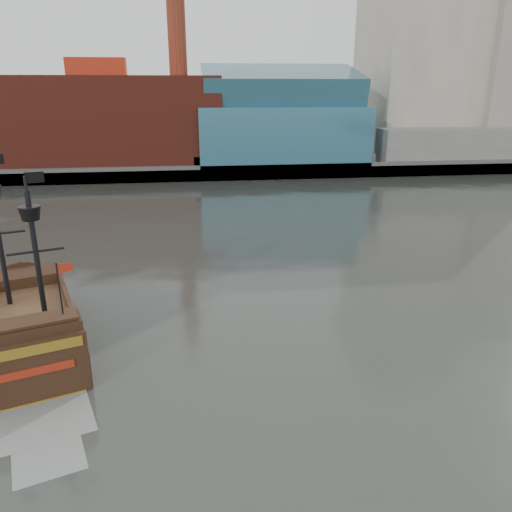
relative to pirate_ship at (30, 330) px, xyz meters
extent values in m
plane|color=#2C2F29|center=(17.02, -6.47, -1.13)|extent=(400.00, 400.00, 0.00)
cube|color=slate|center=(17.02, 85.53, -0.13)|extent=(220.00, 60.00, 2.00)
cube|color=#4C4C49|center=(17.02, 56.03, 0.17)|extent=(220.00, 1.00, 2.60)
cube|color=maroon|center=(-4.98, 65.53, 8.37)|extent=(42.00, 18.00, 15.00)
cube|color=#2D6379|center=(27.02, 63.53, 5.87)|extent=(30.00, 16.00, 10.00)
cube|color=#C0B59F|center=(57.02, 73.53, 23.87)|extent=(20.00, 22.00, 46.00)
cube|color=#C0B59F|center=(67.02, 90.53, 26.87)|extent=(24.00, 20.00, 52.00)
cube|color=slate|center=(65.02, 59.53, 3.87)|extent=(40.00, 6.00, 6.00)
cylinder|color=maroon|center=(9.02, 67.53, 26.87)|extent=(3.20, 3.20, 22.00)
cube|color=#2D6379|center=(27.02, 63.53, 13.87)|extent=(28.00, 14.94, 8.78)
cube|color=black|center=(-0.10, 0.28, -0.49)|extent=(9.22, 13.90, 2.79)
cube|color=#452D19|center=(-0.10, 0.28, 1.06)|extent=(8.30, 12.51, 0.32)
cube|color=black|center=(-1.76, 5.15, 1.44)|extent=(5.14, 3.90, 1.07)
cube|color=black|center=(1.70, -4.99, 1.87)|extent=(5.37, 3.27, 1.93)
cube|color=black|center=(2.02, -5.92, 0.15)|extent=(5.06, 1.95, 4.29)
cube|color=olive|center=(2.07, -6.07, 1.87)|extent=(4.59, 1.64, 0.54)
cube|color=#9C2511|center=(2.07, -6.07, 0.69)|extent=(3.58, 1.29, 0.43)
cylinder|color=black|center=(1.44, -1.23, 5.08)|extent=(0.38, 0.38, 7.71)
cone|color=black|center=(1.44, -1.23, 7.65)|extent=(1.50, 1.50, 0.75)
cube|color=black|center=(1.90, -1.08, 9.58)|extent=(0.92, 0.34, 0.59)
cube|color=#929893|center=(2.60, -7.63, -1.13)|extent=(5.56, 5.12, 0.02)
camera|label=1|loc=(10.16, -29.10, 14.24)|focal=35.00mm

